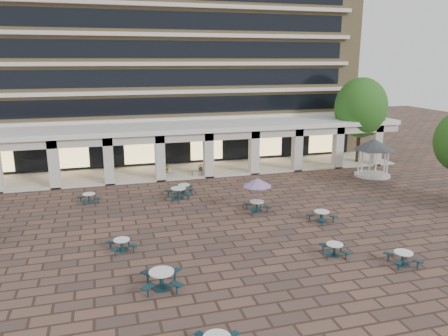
{
  "coord_description": "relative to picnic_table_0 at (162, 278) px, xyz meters",
  "views": [
    {
      "loc": [
        -6.71,
        -23.77,
        10.06
      ],
      "look_at": [
        0.87,
        3.0,
        3.14
      ],
      "focal_mm": 35.0,
      "sensor_mm": 36.0,
      "label": 1
    }
  ],
  "objects": [
    {
      "name": "picnic_table_2",
      "position": [
        9.24,
        0.96,
        -0.12
      ],
      "size": [
        1.74,
        1.74,
        0.66
      ],
      "rotation": [
        0.0,
        0.0,
        -0.28
      ],
      "color": "#15353F",
      "rests_on": "ground"
    },
    {
      "name": "picnic_table_6",
      "position": [
        7.67,
        8.58,
        1.47
      ],
      "size": [
        2.02,
        2.02,
        2.33
      ],
      "rotation": [
        0.0,
        0.0,
        0.06
      ],
      "color": "#15353F",
      "rests_on": "ground"
    },
    {
      "name": "picnic_table_9",
      "position": [
        3.01,
        12.77,
        -0.01
      ],
      "size": [
        2.01,
        2.01,
        0.85
      ],
      "rotation": [
        0.0,
        0.0,
        0.08
      ],
      "color": "#15353F",
      "rests_on": "ground"
    },
    {
      "name": "tree_east_c",
      "position": [
        22.3,
        19.46,
        5.01
      ],
      "size": [
        5.07,
        5.07,
        8.45
      ],
      "color": "#422A1A",
      "rests_on": "ground"
    },
    {
      "name": "ground",
      "position": [
        4.55,
        5.86,
        -0.51
      ],
      "size": [
        120.0,
        120.0,
        0.0
      ],
      "primitive_type": "plane",
      "color": "brown",
      "rests_on": "ground"
    },
    {
      "name": "gazebo",
      "position": [
        20.81,
        14.67,
        1.95
      ],
      "size": [
        3.51,
        3.51,
        3.27
      ],
      "rotation": [
        0.0,
        0.0,
        -0.29
      ],
      "color": "beige",
      "rests_on": "ground"
    },
    {
      "name": "picnic_table_8",
      "position": [
        -3.35,
        13.69,
        -0.11
      ],
      "size": [
        1.78,
        1.78,
        0.68
      ],
      "rotation": [
        0.0,
        0.0,
        0.29
      ],
      "color": "#15353F",
      "rests_on": "ground"
    },
    {
      "name": "retail_arcade",
      "position": [
        4.55,
        20.66,
        2.49
      ],
      "size": [
        42.0,
        6.6,
        4.4
      ],
      "color": "white",
      "rests_on": "ground"
    },
    {
      "name": "picnic_table_7",
      "position": [
        12.01,
        -0.94,
        -0.1
      ],
      "size": [
        1.69,
        1.69,
        0.69
      ],
      "rotation": [
        0.0,
        0.0,
        -0.13
      ],
      "color": "#15353F",
      "rests_on": "ground"
    },
    {
      "name": "picnic_table_12",
      "position": [
        3.69,
        14.1,
        -0.1
      ],
      "size": [
        1.7,
        1.7,
        0.69
      ],
      "rotation": [
        0.0,
        0.0,
        -0.15
      ],
      "color": "#15353F",
      "rests_on": "ground"
    },
    {
      "name": "picnic_table_5",
      "position": [
        -1.52,
        4.61,
        -0.11
      ],
      "size": [
        1.68,
        1.68,
        0.67
      ],
      "rotation": [
        0.0,
        0.0,
        0.2
      ],
      "color": "#15353F",
      "rests_on": "ground"
    },
    {
      "name": "picnic_table_0",
      "position": [
        0.0,
        0.0,
        0.0
      ],
      "size": [
        2.06,
        2.06,
        0.86
      ],
      "rotation": [
        0.0,
        0.0,
        -0.1
      ],
      "color": "#15353F",
      "rests_on": "ground"
    },
    {
      "name": "apartment_building",
      "position": [
        4.55,
        31.33,
        12.09
      ],
      "size": [
        40.0,
        15.5,
        25.2
      ],
      "color": "#9F8759",
      "rests_on": "ground"
    },
    {
      "name": "planter_right",
      "position": [
        6.09,
        18.76,
        -0.07
      ],
      "size": [
        1.5,
        0.67,
        1.18
      ],
      "color": "gray",
      "rests_on": "ground"
    },
    {
      "name": "planter_left",
      "position": [
        3.01,
        18.76,
        0.04
      ],
      "size": [
        1.5,
        0.8,
        1.32
      ],
      "color": "gray",
      "rests_on": "ground"
    },
    {
      "name": "picnic_table_10",
      "position": [
        10.97,
        5.61,
        -0.09
      ],
      "size": [
        1.92,
        1.92,
        0.71
      ],
      "rotation": [
        0.0,
        0.0,
        0.35
      ],
      "color": "#15353F",
      "rests_on": "ground"
    }
  ]
}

